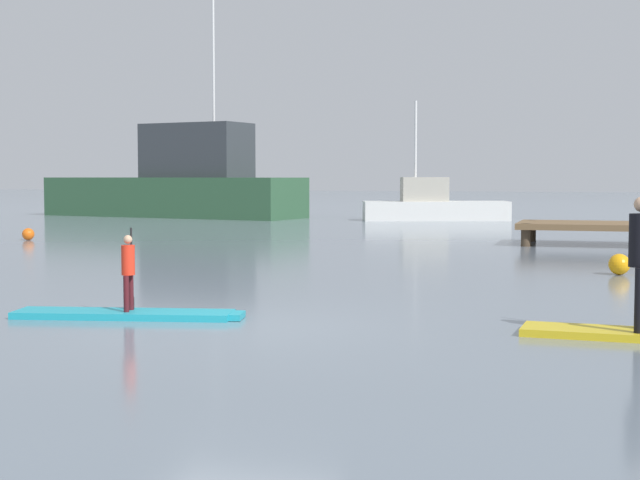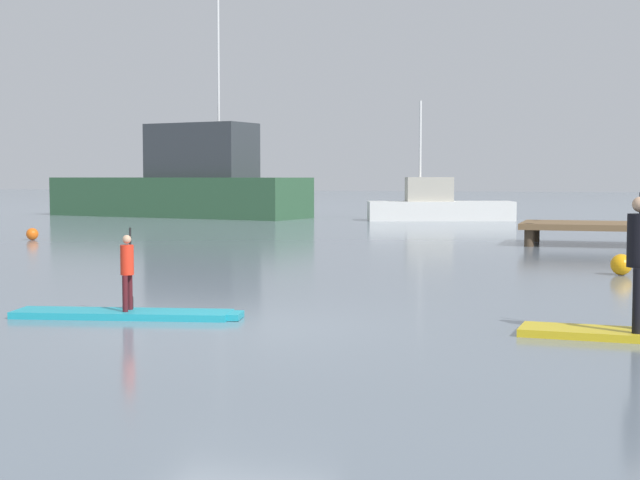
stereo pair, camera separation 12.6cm
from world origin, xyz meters
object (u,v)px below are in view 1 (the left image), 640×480
object	(u,v)px
paddler_child_solo	(128,268)
mooring_buoy_mid	(28,234)
paddleboard_near	(128,314)
fishing_boat_white_large	(179,185)
motor_boat_small_navy	(433,206)
mooring_buoy_near	(619,264)

from	to	relation	value
paddler_child_solo	mooring_buoy_mid	xyz separation A→B (m)	(-11.32, 14.30, -0.53)
mooring_buoy_mid	paddler_child_solo	bearing A→B (deg)	-51.64
paddler_child_solo	mooring_buoy_mid	world-z (taller)	paddler_child_solo
paddleboard_near	fishing_boat_white_large	world-z (taller)	fishing_boat_white_large
motor_boat_small_navy	fishing_boat_white_large	bearing A→B (deg)	179.22
mooring_buoy_mid	fishing_boat_white_large	bearing A→B (deg)	99.59
motor_boat_small_navy	paddler_child_solo	bearing A→B (deg)	-88.05
paddler_child_solo	motor_boat_small_navy	world-z (taller)	motor_boat_small_navy
paddler_child_solo	mooring_buoy_mid	size ratio (longest dim) A/B	3.09
paddler_child_solo	motor_boat_small_navy	size ratio (longest dim) A/B	0.17
fishing_boat_white_large	paddler_child_solo	bearing A→B (deg)	-65.93
fishing_boat_white_large	mooring_buoy_near	world-z (taller)	fishing_boat_white_large
paddleboard_near	mooring_buoy_mid	size ratio (longest dim) A/B	8.72
paddler_child_solo	paddleboard_near	bearing A→B (deg)	-105.11
paddler_child_solo	mooring_buoy_near	world-z (taller)	paddler_child_solo
paddler_child_solo	mooring_buoy_near	distance (m)	10.97
paddleboard_near	mooring_buoy_mid	xyz separation A→B (m)	(-11.32, 14.31, 0.15)
fishing_boat_white_large	motor_boat_small_navy	size ratio (longest dim) A/B	2.06
fishing_boat_white_large	mooring_buoy_mid	xyz separation A→B (m)	(3.00, -17.76, -1.45)
motor_boat_small_navy	mooring_buoy_near	distance (m)	24.81
motor_boat_small_navy	mooring_buoy_mid	size ratio (longest dim) A/B	17.90
mooring_buoy_near	mooring_buoy_mid	bearing A→B (deg)	162.23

